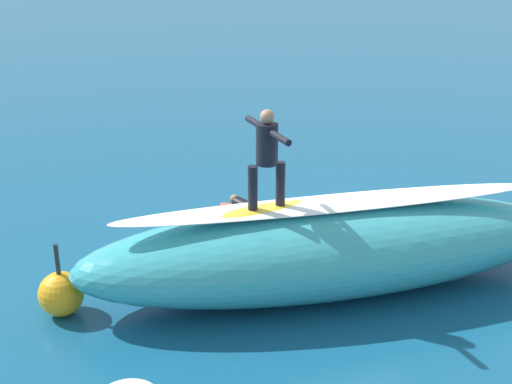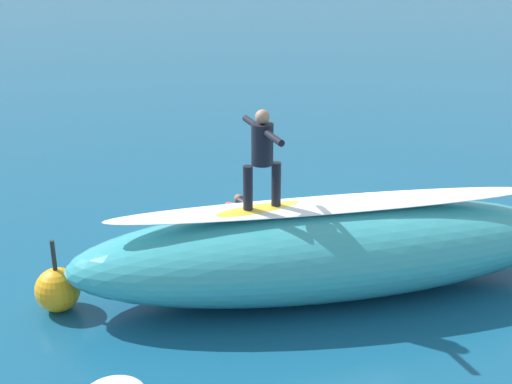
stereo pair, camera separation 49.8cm
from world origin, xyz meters
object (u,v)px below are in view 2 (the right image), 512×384
Objects in this scene: surfboard_paddling at (251,216)px; surfboard_riding at (262,210)px; surfer_paddling at (255,210)px; surfer_riding at (262,152)px; buoy_marker at (58,289)px.

surfboard_riding is at bearing 147.88° from surfboard_paddling.
surfer_paddling reaches higher than surfboard_paddling.
surfboard_paddling is at bearing -107.68° from surfboard_riding.
surfer_riding is at bearing 111.29° from surfboard_riding.
surfboard_riding is 0.98× the size of surfboard_paddling.
buoy_marker is (2.96, 3.76, 0.14)m from surfer_paddling.
surfer_paddling is (0.27, -3.21, -2.31)m from surfer_riding.
surfboard_riding is 1.35× the size of surfer_paddling.
surfer_paddling is (-0.08, 0.10, 0.18)m from surfboard_paddling.
buoy_marker is (2.88, 3.85, 0.31)m from surfboard_paddling.
surfer_riding is at bearing 146.70° from surfer_paddling.
surfboard_paddling is (0.35, -3.31, -2.49)m from surfer_riding.
surfboard_paddling is at bearing -107.68° from surfer_riding.
surfboard_riding reaches higher than surfer_paddling.
surfboard_paddling is 1.59× the size of buoy_marker.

